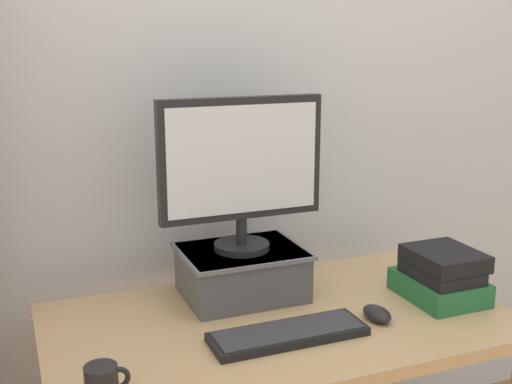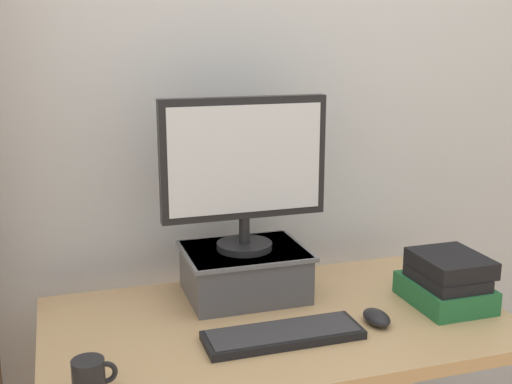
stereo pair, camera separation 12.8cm
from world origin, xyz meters
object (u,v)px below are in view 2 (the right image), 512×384
riser_box (245,270)px  computer_monitor (244,166)px  keyboard (283,335)px  computer_mouse (377,317)px  desk (278,346)px  coffee_mug (90,377)px  book_stack (447,281)px

riser_box → computer_monitor: computer_monitor is taller
keyboard → computer_mouse: size_ratio=3.98×
desk → coffee_mug: 0.58m
keyboard → book_stack: bearing=7.3°
riser_box → book_stack: 0.59m
desk → riser_box: riser_box is taller
computer_mouse → coffee_mug: (-0.77, -0.12, 0.02)m
coffee_mug → riser_box: bearing=41.3°
desk → book_stack: (0.50, -0.05, 0.15)m
book_stack → coffee_mug: size_ratio=2.53×
computer_monitor → coffee_mug: computer_monitor is taller
computer_monitor → computer_mouse: (0.29, -0.30, -0.38)m
computer_mouse → book_stack: (0.26, 0.06, 0.05)m
book_stack → coffee_mug: (-1.02, -0.18, -0.03)m
desk → riser_box: (-0.04, 0.19, 0.16)m
riser_box → keyboard: riser_box is taller
keyboard → computer_mouse: computer_mouse is taller
riser_box → desk: bearing=-77.9°
desk → computer_monitor: (-0.04, 0.19, 0.48)m
computer_mouse → coffee_mug: 0.78m
coffee_mug → desk: bearing=24.0°
keyboard → coffee_mug: size_ratio=4.16×
computer_monitor → coffee_mug: 0.73m
computer_mouse → book_stack: size_ratio=0.41×
book_stack → keyboard: bearing=-172.7°
riser_box → keyboard: 0.32m
coffee_mug → book_stack: bearing=10.1°
desk → computer_monitor: bearing=102.1°
keyboard → computer_mouse: (0.27, 0.01, 0.01)m
computer_monitor → book_stack: computer_monitor is taller
desk → coffee_mug: (-0.52, -0.23, 0.12)m
riser_box → book_stack: book_stack is taller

